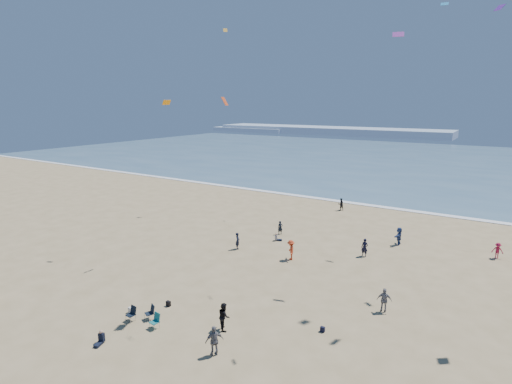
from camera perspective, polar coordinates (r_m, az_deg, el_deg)
The scene contains 11 objects.
ocean at distance 106.80m, azimuth 24.85°, elevation 3.76°, with size 220.00×100.00×0.06m, color #476B84.
surf_line at distance 58.36m, azimuth 18.05°, elevation -2.12°, with size 220.00×1.20×0.08m, color white.
headland_far at distance 194.80m, azimuth 10.20°, elevation 8.64°, with size 110.00×20.00×3.20m, color #7A8EA8.
headland_near at distance 208.95m, azimuth -0.66°, elevation 8.92°, with size 40.00×14.00×2.00m, color #7A8EA8.
standing_flyers at distance 33.78m, azimuth 9.59°, elevation -10.85°, with size 35.94×50.68×1.87m.
seated_group at distance 22.84m, azimuth -4.47°, elevation -24.57°, with size 21.39×33.29×0.84m.
chair_cluster at distance 28.48m, azimuth -15.64°, elevation -16.69°, with size 2.65×1.52×1.00m.
white_tote at distance 30.06m, azimuth -17.46°, elevation -15.82°, with size 0.35×0.20×0.40m, color silver.
black_backpack at distance 30.27m, azimuth -12.41°, elevation -15.31°, with size 0.30×0.22×0.38m, color black.
navy_bag at distance 27.11m, azimuth 9.48°, elevation -18.78°, with size 0.28×0.18×0.34m, color black.
kites_aloft at distance 23.08m, azimuth 29.77°, elevation 13.54°, with size 46.82×42.65×28.63m.
Camera 1 is at (13.38, -10.01, 14.19)m, focal length 28.00 mm.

